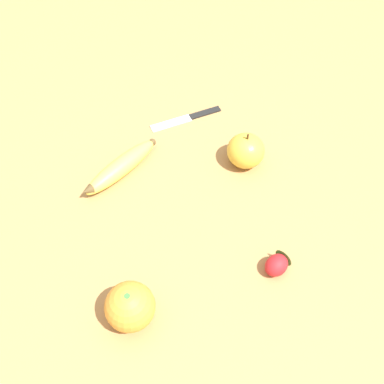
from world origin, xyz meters
name	(u,v)px	position (x,y,z in m)	size (l,w,h in m)	color
ground_plane	(201,210)	(0.00, 0.00, 0.00)	(3.00, 3.00, 0.00)	#A87A47
banana	(120,167)	(0.19, 0.03, 0.02)	(0.05, 0.21, 0.04)	#DBCC4C
orange	(130,307)	(-0.04, 0.25, 0.04)	(0.08, 0.08, 0.08)	orange
strawberry	(278,264)	(-0.19, 0.02, 0.02)	(0.04, 0.06, 0.04)	red
apple	(245,150)	(0.00, -0.16, 0.04)	(0.08, 0.08, 0.08)	gold
paring_knife	(189,117)	(0.18, -0.19, 0.00)	(0.10, 0.16, 0.01)	silver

